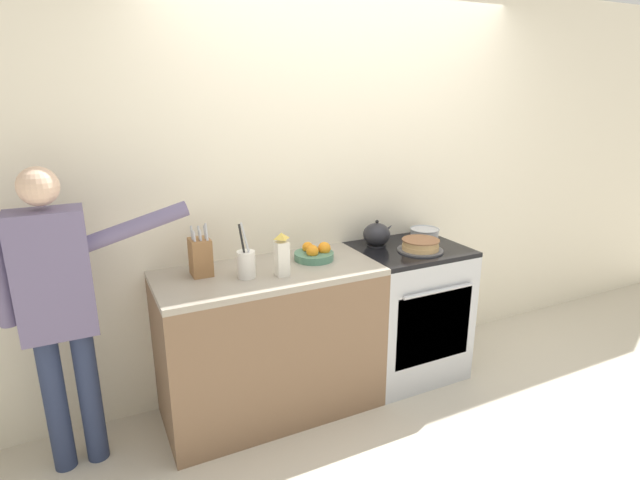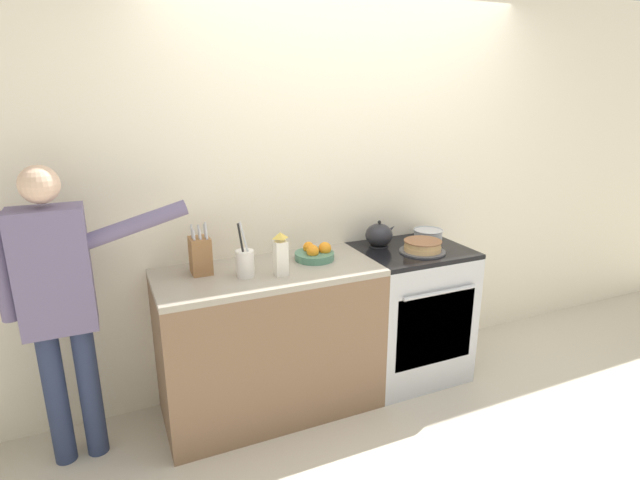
{
  "view_description": "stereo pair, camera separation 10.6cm",
  "coord_description": "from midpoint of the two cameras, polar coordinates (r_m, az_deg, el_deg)",
  "views": [
    {
      "loc": [
        -1.61,
        -2.27,
        1.92
      ],
      "look_at": [
        -0.36,
        0.27,
        1.07
      ],
      "focal_mm": 28.0,
      "sensor_mm": 36.0,
      "label": 1
    },
    {
      "loc": [
        -1.51,
        -2.32,
        1.92
      ],
      "look_at": [
        -0.36,
        0.27,
        1.07
      ],
      "focal_mm": 28.0,
      "sensor_mm": 36.0,
      "label": 2
    }
  ],
  "objects": [
    {
      "name": "milk_carton",
      "position": [
        2.79,
        -3.44,
        -1.71
      ],
      "size": [
        0.07,
        0.07,
        0.25
      ],
      "color": "white",
      "rests_on": "counter_cabinet"
    },
    {
      "name": "knife_block",
      "position": [
        2.89,
        -12.48,
        -1.69
      ],
      "size": [
        0.11,
        0.13,
        0.31
      ],
      "color": "olive",
      "rests_on": "counter_cabinet"
    },
    {
      "name": "layer_cake",
      "position": [
        3.29,
        12.55,
        -0.75
      ],
      "size": [
        0.3,
        0.3,
        0.08
      ],
      "color": "#4C4C51",
      "rests_on": "stove_range"
    },
    {
      "name": "mixing_bowl",
      "position": [
        3.59,
        13.1,
        0.67
      ],
      "size": [
        0.21,
        0.21,
        0.07
      ],
      "color": "#B7BABF",
      "rests_on": "stove_range"
    },
    {
      "name": "fruit_bowl",
      "position": [
        3.07,
        0.43,
        -1.58
      ],
      "size": [
        0.24,
        0.24,
        0.11
      ],
      "color": "#4C7F66",
      "rests_on": "counter_cabinet"
    },
    {
      "name": "utensil_crock",
      "position": [
        2.8,
        -7.48,
        -2.59
      ],
      "size": [
        0.1,
        0.1,
        0.32
      ],
      "color": "silver",
      "rests_on": "counter_cabinet"
    },
    {
      "name": "stove_range",
      "position": [
        3.52,
        11.0,
        -8.11
      ],
      "size": [
        0.71,
        0.63,
        0.92
      ],
      "color": "#B7BABF",
      "rests_on": "ground_plane"
    },
    {
      "name": "wall_back",
      "position": [
        3.37,
        4.06,
        6.05
      ],
      "size": [
        8.0,
        0.04,
        2.6
      ],
      "color": "silver",
      "rests_on": "ground_plane"
    },
    {
      "name": "person_baker",
      "position": [
        2.78,
        -26.7,
        -5.6
      ],
      "size": [
        0.92,
        0.2,
        1.59
      ],
      "rotation": [
        0.0,
        0.0,
        0.24
      ],
      "color": "#283351",
      "rests_on": "ground_plane"
    },
    {
      "name": "tea_kettle",
      "position": [
        3.35,
        7.68,
        0.55
      ],
      "size": [
        0.22,
        0.18,
        0.18
      ],
      "color": "#232328",
      "rests_on": "stove_range"
    },
    {
      "name": "ground_plane",
      "position": [
        3.37,
        8.8,
        -18.2
      ],
      "size": [
        16.0,
        16.0,
        0.0
      ],
      "primitive_type": "plane",
      "color": "beige"
    },
    {
      "name": "counter_cabinet",
      "position": [
        3.11,
        -4.73,
        -11.4
      ],
      "size": [
        1.3,
        0.6,
        0.92
      ],
      "color": "brown",
      "rests_on": "ground_plane"
    }
  ]
}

